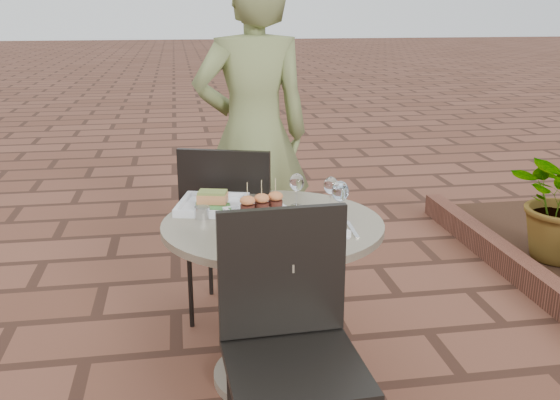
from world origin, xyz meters
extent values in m
plane|color=brown|center=(0.00, 0.00, 0.00)|extent=(60.00, 60.00, 0.00)
cylinder|color=gray|center=(0.00, -0.28, 0.02)|extent=(0.52, 0.52, 0.04)
cylinder|color=gray|center=(0.00, -0.28, 0.35)|extent=(0.08, 0.08, 0.70)
cylinder|color=gray|center=(0.00, -0.28, 0.71)|extent=(0.90, 0.90, 0.03)
cube|color=black|center=(-0.10, 0.37, 0.45)|extent=(0.56, 0.56, 0.03)
cube|color=black|center=(-0.16, 0.18, 0.70)|extent=(0.43, 0.17, 0.46)
cylinder|color=black|center=(0.14, 0.49, 0.22)|extent=(0.02, 0.02, 0.44)
cylinder|color=black|center=(-0.22, 0.61, 0.22)|extent=(0.02, 0.02, 0.44)
cylinder|color=black|center=(0.03, 0.13, 0.22)|extent=(0.02, 0.02, 0.44)
cylinder|color=black|center=(-0.34, 0.25, 0.22)|extent=(0.02, 0.02, 0.44)
cube|color=black|center=(-0.02, -0.92, 0.45)|extent=(0.46, 0.46, 0.03)
cube|color=black|center=(-0.03, -0.72, 0.70)|extent=(0.44, 0.05, 0.46)
cylinder|color=black|center=(0.16, -0.72, 0.22)|extent=(0.02, 0.02, 0.44)
imported|color=olive|center=(0.04, 0.70, 0.89)|extent=(0.69, 0.49, 1.78)
cube|color=silver|center=(-0.23, -0.07, 0.74)|extent=(0.34, 0.34, 0.01)
cube|color=#D27F4A|center=(-0.23, -0.07, 0.78)|extent=(0.14, 0.11, 0.04)
cube|color=olive|center=(-0.23, -0.07, 0.80)|extent=(0.13, 0.10, 0.01)
cube|color=silver|center=(-0.03, -0.23, 0.74)|extent=(0.31, 0.31, 0.01)
cube|color=silver|center=(0.11, -0.47, 0.74)|extent=(0.31, 0.31, 0.01)
ellipsoid|color=#E25D91|center=(0.08, -0.52, 0.75)|extent=(0.04, 0.03, 0.02)
cylinder|color=white|center=(0.28, -0.30, 0.73)|extent=(0.06, 0.06, 0.00)
cylinder|color=white|center=(0.28, -0.30, 0.77)|extent=(0.01, 0.01, 0.07)
ellipsoid|color=white|center=(0.28, -0.30, 0.85)|extent=(0.07, 0.07, 0.09)
cylinder|color=white|center=(0.28, -0.30, 0.84)|extent=(0.05, 0.05, 0.04)
cylinder|color=white|center=(0.14, -0.10, 0.73)|extent=(0.05, 0.05, 0.00)
cylinder|color=white|center=(0.14, -0.10, 0.77)|extent=(0.01, 0.01, 0.07)
ellipsoid|color=white|center=(0.14, -0.10, 0.84)|extent=(0.06, 0.06, 0.08)
cylinder|color=white|center=(0.27, -0.16, 0.73)|extent=(0.05, 0.05, 0.00)
cylinder|color=white|center=(0.27, -0.16, 0.77)|extent=(0.01, 0.01, 0.06)
ellipsoid|color=white|center=(0.27, -0.16, 0.84)|extent=(0.06, 0.06, 0.08)
cylinder|color=silver|center=(-0.28, -0.19, 0.75)|extent=(0.07, 0.07, 0.05)
cube|color=brown|center=(1.60, 0.30, 0.07)|extent=(0.12, 3.00, 0.15)
camera|label=1|loc=(-0.35, -2.64, 1.56)|focal=40.00mm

